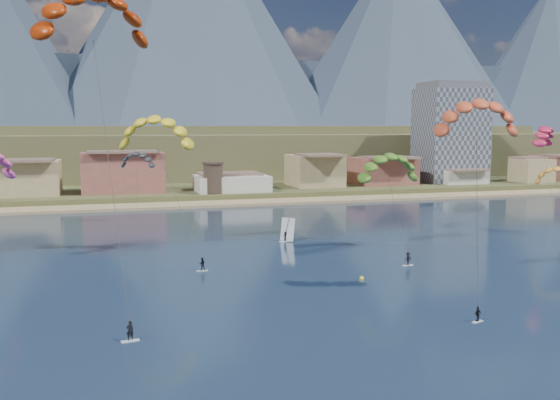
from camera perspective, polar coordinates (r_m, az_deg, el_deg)
The scene contains 17 objects.
ground at distance 57.82m, azimuth 9.07°, elevation -13.63°, with size 2400.00×2400.00×0.00m, color black.
beach at distance 157.92m, azimuth -7.46°, elevation -0.41°, with size 2200.00×12.00×0.90m.
land at distance 609.69m, azimuth -13.92°, elevation 4.81°, with size 2200.00×900.00×4.00m.
foothills at distance 285.28m, azimuth -6.86°, elevation 4.62°, with size 940.00×210.00×18.00m.
mountain_ridge at distance 882.24m, azimuth -15.89°, elevation 15.13°, with size 2060.00×480.00×400.00m.
town at distance 172.15m, azimuth -21.61°, elevation 2.36°, with size 400.00×24.00×12.00m.
apartment_tower at distance 207.44m, azimuth 15.49°, elevation 6.00°, with size 20.00×16.00×32.00m.
watchtower at distance 165.93m, azimuth -6.20°, elevation 2.09°, with size 5.82×5.82×8.60m.
kitesurfer_red at distance 75.46m, azimuth -16.98°, elevation 16.53°, with size 14.84×22.05×37.74m.
kitesurfer_yellow at distance 98.33m, azimuth -11.41°, elevation 6.58°, with size 13.12×18.69×24.75m.
kitesurfer_orange at distance 75.24m, azimuth 17.79°, elevation 7.73°, with size 11.15×12.92×24.68m.
kitesurfer_green at distance 100.82m, azimuth 10.06°, elevation 3.32°, with size 11.05×14.33×18.26m.
distant_kite_dark at distance 130.29m, azimuth -13.06°, elevation 3.87°, with size 7.95×6.84×16.45m.
distant_kite_orange at distance 126.08m, azimuth 24.25°, elevation 2.31°, with size 7.73×7.98×14.57m.
distant_kite_red at distance 128.91m, azimuth 23.18°, elevation 5.72°, with size 8.81×8.24×21.50m.
windsurfer at distance 107.91m, azimuth 0.59°, elevation -3.17°, with size 2.41×2.65×4.13m.
buoy at distance 82.77m, azimuth 7.58°, elevation -7.20°, with size 0.62×0.62×0.62m.
Camera 1 is at (-23.31, -48.91, 20.20)m, focal length 39.53 mm.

